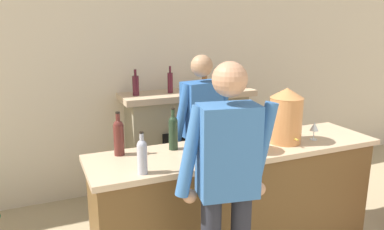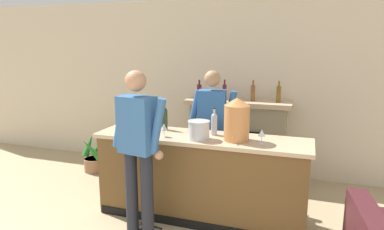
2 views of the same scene
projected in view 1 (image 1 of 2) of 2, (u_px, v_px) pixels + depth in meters
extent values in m
cube|color=beige|center=(180.00, 75.00, 4.59)|extent=(12.00, 0.07, 2.75)
cube|color=brown|center=(237.00, 205.00, 3.21)|extent=(2.40, 0.57, 0.96)
cube|color=tan|center=(239.00, 149.00, 3.09)|extent=(2.47, 0.64, 0.04)
cube|color=gray|center=(187.00, 143.00, 4.55)|extent=(1.43, 0.44, 1.14)
cube|color=black|center=(195.00, 160.00, 4.38)|extent=(0.78, 0.02, 0.73)
cube|color=tan|center=(188.00, 94.00, 4.39)|extent=(1.59, 0.52, 0.07)
cylinder|color=#4C1724|center=(136.00, 86.00, 4.11)|extent=(0.07, 0.07, 0.22)
cylinder|color=#4C1724|center=(135.00, 73.00, 4.08)|extent=(0.03, 0.03, 0.07)
cylinder|color=#541925|center=(170.00, 83.00, 4.27)|extent=(0.06, 0.06, 0.23)
cylinder|color=#541925|center=(170.00, 69.00, 4.23)|extent=(0.02, 0.02, 0.08)
cylinder|color=brown|center=(205.00, 80.00, 4.43)|extent=(0.06, 0.06, 0.23)
cylinder|color=brown|center=(205.00, 67.00, 4.39)|extent=(0.02, 0.02, 0.08)
cylinder|color=brown|center=(232.00, 78.00, 4.57)|extent=(0.06, 0.06, 0.23)
cylinder|color=brown|center=(232.00, 66.00, 4.53)|extent=(0.03, 0.03, 0.08)
cube|color=#35649F|center=(228.00, 151.00, 2.26)|extent=(0.39, 0.28, 0.57)
cylinder|color=#35649F|center=(262.00, 146.00, 2.33)|extent=(0.20, 0.08, 0.57)
sphere|color=tan|center=(259.00, 189.00, 2.42)|extent=(0.09, 0.09, 0.09)
cylinder|color=#35649F|center=(190.00, 152.00, 2.23)|extent=(0.20, 0.08, 0.57)
sphere|color=tan|center=(190.00, 196.00, 2.32)|extent=(0.09, 0.09, 0.09)
sphere|color=tan|center=(230.00, 79.00, 2.16)|extent=(0.21, 0.21, 0.21)
cylinder|color=#473D34|center=(193.00, 182.00, 3.72)|extent=(0.13, 0.13, 0.92)
cube|color=black|center=(196.00, 223.00, 3.77)|extent=(0.13, 0.25, 0.07)
cylinder|color=#473D34|center=(209.00, 177.00, 3.82)|extent=(0.13, 0.13, 0.92)
cube|color=black|center=(213.00, 218.00, 3.87)|extent=(0.13, 0.25, 0.07)
cube|color=#2D5FA7|center=(201.00, 109.00, 3.59)|extent=(0.39, 0.27, 0.53)
cylinder|color=#2D5FA7|center=(182.00, 114.00, 3.46)|extent=(0.20, 0.08, 0.57)
sphere|color=tan|center=(183.00, 145.00, 3.52)|extent=(0.09, 0.09, 0.09)
cylinder|color=#2D5FA7|center=(222.00, 108.00, 3.70)|extent=(0.20, 0.08, 0.57)
sphere|color=tan|center=(223.00, 138.00, 3.75)|extent=(0.09, 0.09, 0.09)
sphere|color=tan|center=(202.00, 66.00, 3.49)|extent=(0.21, 0.21, 0.21)
cylinder|color=#C87F47|center=(286.00, 120.00, 3.16)|extent=(0.28, 0.28, 0.39)
cone|color=#C87F47|center=(287.00, 93.00, 3.10)|extent=(0.28, 0.28, 0.08)
cylinder|color=#B29333|center=(297.00, 140.00, 3.04)|extent=(0.02, 0.04, 0.02)
cylinder|color=silver|center=(250.00, 140.00, 2.95)|extent=(0.23, 0.23, 0.20)
cylinder|color=silver|center=(250.00, 127.00, 2.92)|extent=(0.25, 0.25, 0.01)
cylinder|color=#AAABB9|center=(142.00, 159.00, 2.52)|extent=(0.07, 0.07, 0.21)
sphere|color=#AAABB9|center=(142.00, 145.00, 2.50)|extent=(0.07, 0.07, 0.07)
cylinder|color=#AAABB9|center=(142.00, 139.00, 2.49)|extent=(0.03, 0.03, 0.08)
cylinder|color=black|center=(141.00, 132.00, 2.48)|extent=(0.03, 0.03, 0.01)
cylinder|color=#58241F|center=(119.00, 140.00, 2.87)|extent=(0.08, 0.08, 0.24)
sphere|color=#58241F|center=(118.00, 125.00, 2.84)|extent=(0.08, 0.08, 0.08)
cylinder|color=#58241F|center=(118.00, 119.00, 2.83)|extent=(0.03, 0.03, 0.09)
cylinder|color=black|center=(117.00, 113.00, 2.82)|extent=(0.04, 0.04, 0.01)
cylinder|color=#213421|center=(173.00, 135.00, 3.00)|extent=(0.07, 0.07, 0.24)
sphere|color=#213421|center=(173.00, 121.00, 2.97)|extent=(0.07, 0.07, 0.07)
cylinder|color=#213421|center=(173.00, 115.00, 2.96)|extent=(0.03, 0.03, 0.09)
cylinder|color=black|center=(173.00, 109.00, 2.94)|extent=(0.03, 0.03, 0.01)
cylinder|color=#9FB2C3|center=(246.00, 129.00, 3.20)|extent=(0.07, 0.07, 0.22)
sphere|color=#9FB2C3|center=(247.00, 116.00, 3.17)|extent=(0.07, 0.07, 0.07)
cylinder|color=#9FB2C3|center=(247.00, 111.00, 3.16)|extent=(0.03, 0.03, 0.09)
cylinder|color=black|center=(247.00, 106.00, 3.15)|extent=(0.03, 0.03, 0.01)
cylinder|color=silver|center=(204.00, 159.00, 2.79)|extent=(0.06, 0.06, 0.01)
cylinder|color=silver|center=(204.00, 155.00, 2.78)|extent=(0.01, 0.01, 0.07)
cone|color=silver|center=(204.00, 145.00, 2.77)|extent=(0.07, 0.07, 0.08)
cylinder|color=silver|center=(313.00, 139.00, 3.27)|extent=(0.06, 0.06, 0.01)
cylinder|color=silver|center=(314.00, 135.00, 3.26)|extent=(0.01, 0.01, 0.08)
cone|color=silver|center=(314.00, 126.00, 3.24)|extent=(0.07, 0.07, 0.07)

